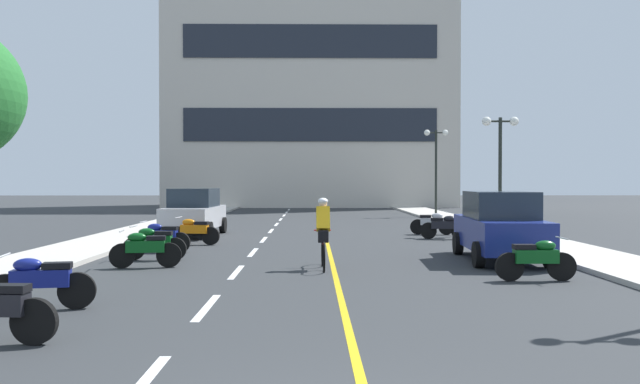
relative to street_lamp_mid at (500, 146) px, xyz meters
name	(u,v)px	position (x,y,z in m)	size (l,w,h in m)	color
ground_plane	(319,233)	(-7.22, 0.62, -3.50)	(140.00, 140.00, 0.00)	#2D3033
curb_left	(159,226)	(-14.42, 3.62, -3.44)	(2.40, 72.00, 0.12)	#B7B2A8
curb_right	(475,226)	(-0.02, 3.62, -3.44)	(2.40, 72.00, 0.12)	#B7B2A8
lane_dash_1	(207,307)	(-9.22, -14.38, -3.49)	(0.14, 2.20, 0.01)	silver
lane_dash_2	(236,272)	(-9.22, -10.38, -3.49)	(0.14, 2.20, 0.01)	silver
lane_dash_3	(253,252)	(-9.22, -6.38, -3.49)	(0.14, 2.20, 0.01)	silver
lane_dash_4	(264,240)	(-9.22, -2.38, -3.49)	(0.14, 2.20, 0.01)	silver
lane_dash_5	(271,231)	(-9.22, 1.62, -3.49)	(0.14, 2.20, 0.01)	silver
lane_dash_6	(277,224)	(-9.22, 5.62, -3.49)	(0.14, 2.20, 0.01)	silver
lane_dash_7	(281,219)	(-9.22, 9.62, -3.49)	(0.14, 2.20, 0.01)	silver
lane_dash_8	(284,215)	(-9.22, 13.62, -3.49)	(0.14, 2.20, 0.01)	silver
lane_dash_9	(287,212)	(-9.22, 17.62, -3.49)	(0.14, 2.20, 0.01)	silver
lane_dash_10	(289,210)	(-9.22, 21.62, -3.49)	(0.14, 2.20, 0.01)	silver
lane_dash_11	(291,207)	(-9.22, 25.62, -3.49)	(0.14, 2.20, 0.01)	silver
centre_line_yellow	(323,227)	(-6.97, 3.62, -3.49)	(0.12, 66.00, 0.01)	gold
office_building	(310,77)	(-7.63, 28.54, 7.49)	(23.85, 7.96, 21.97)	beige
street_lamp_mid	(500,146)	(0.00, 0.00, 0.00)	(1.46, 0.36, 4.54)	black
street_lamp_far	(436,152)	(-0.01, 12.79, 0.36)	(1.46, 0.36, 5.10)	black
parked_car_near	(500,226)	(-2.54, -8.38, -2.58)	(2.11, 4.29, 1.82)	black
parked_car_mid	(194,212)	(-12.01, -0.75, -2.58)	(2.05, 4.26, 1.82)	black
motorcycle_1	(40,281)	(-11.87, -14.59, -3.02)	(1.69, 0.61, 0.92)	black
motorcycle_2	(536,259)	(-2.79, -11.74, -3.02)	(1.70, 0.60, 0.92)	black
motorcycle_3	(145,248)	(-11.51, -9.64, -3.02)	(1.70, 0.60, 0.92)	black
motorcycle_4	(154,242)	(-11.67, -8.18, -3.02)	(1.70, 0.60, 0.92)	black
motorcycle_5	(161,236)	(-11.91, -6.38, -3.02)	(1.70, 0.60, 0.92)	black
motorcycle_6	(194,230)	(-11.37, -4.13, -3.02)	(1.69, 0.60, 0.92)	black
motorcycle_7	(444,226)	(-2.70, -2.25, -3.02)	(1.69, 0.63, 0.92)	black
motorcycle_8	(432,223)	(-2.76, -0.33, -3.02)	(1.69, 0.60, 0.92)	black
cyclist_rider	(323,232)	(-7.22, -9.85, -2.61)	(0.42, 1.77, 1.71)	black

